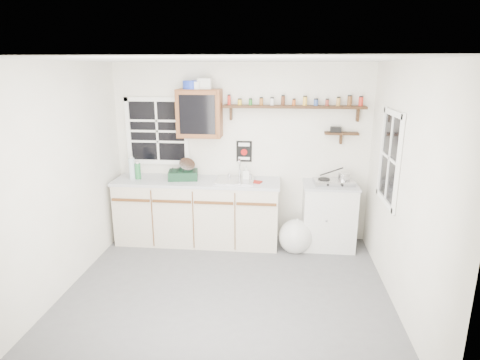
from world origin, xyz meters
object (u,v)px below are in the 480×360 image
at_px(dish_rack, 184,172).
at_px(hotplate, 334,182).
at_px(main_cabinet, 198,211).
at_px(right_cabinet, 328,215).
at_px(spice_shelf, 295,106).
at_px(upper_cabinet, 199,113).

distance_m(dish_rack, hotplate, 2.06).
height_order(main_cabinet, right_cabinet, main_cabinet).
relative_size(main_cabinet, spice_shelf, 1.21).
bearing_deg(main_cabinet, hotplate, 0.17).
height_order(upper_cabinet, spice_shelf, upper_cabinet).
bearing_deg(main_cabinet, dish_rack, 169.62).
height_order(upper_cabinet, hotplate, upper_cabinet).
bearing_deg(upper_cabinet, main_cabinet, -103.68).
bearing_deg(dish_rack, spice_shelf, -3.25).
xyz_separation_m(main_cabinet, dish_rack, (-0.18, 0.03, 0.55)).
bearing_deg(upper_cabinet, spice_shelf, 3.06).
bearing_deg(spice_shelf, upper_cabinet, -176.94).
bearing_deg(spice_shelf, main_cabinet, -170.91).
relative_size(right_cabinet, upper_cabinet, 1.40).
height_order(main_cabinet, dish_rack, dish_rack).
xyz_separation_m(upper_cabinet, hotplate, (1.84, -0.14, -0.88)).
distance_m(spice_shelf, dish_rack, 1.78).
relative_size(main_cabinet, hotplate, 4.21).
relative_size(main_cabinet, upper_cabinet, 3.55).
relative_size(main_cabinet, dish_rack, 5.20).
xyz_separation_m(spice_shelf, dish_rack, (-1.51, -0.18, -0.92)).
distance_m(main_cabinet, hotplate, 1.93).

